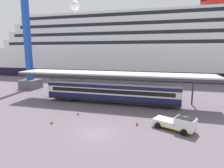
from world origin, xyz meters
TOP-DOWN VIEW (x-y plane):
  - ground_plane at (0.00, 0.00)m, footprint 400.00×400.00m
  - cruise_ship at (10.16, 56.83)m, footprint 142.68×29.90m
  - platform_canopy at (-1.81, 13.46)m, footprint 36.95×5.90m
  - train_carriage at (-1.81, 13.03)m, footprint 25.14×2.81m
  - service_truck at (9.59, 3.30)m, footprint 5.57×3.97m
  - traffic_cone_near at (4.46, 3.68)m, footprint 0.36×0.36m
  - traffic_cone_mid at (-6.99, 1.10)m, footprint 0.36×0.36m
  - traffic_cone_far at (-5.11, 5.45)m, footprint 0.36×0.36m
  - dockside_crane at (-25.94, 21.49)m, footprint 14.05×4.40m

SIDE VIEW (x-z plane):
  - ground_plane at x=0.00m, z-range 0.00..0.00m
  - traffic_cone_far at x=-5.11m, z-range -0.01..0.63m
  - traffic_cone_mid at x=-6.99m, z-range -0.01..0.63m
  - traffic_cone_near at x=4.46m, z-range -0.01..0.70m
  - service_truck at x=9.59m, z-range -0.02..2.00m
  - train_carriage at x=-1.81m, z-range 0.26..4.37m
  - platform_canopy at x=-1.81m, z-range 2.67..8.51m
  - cruise_ship at x=10.16m, z-range -4.80..26.80m
  - dockside_crane at x=-25.94m, z-range -9.79..47.55m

